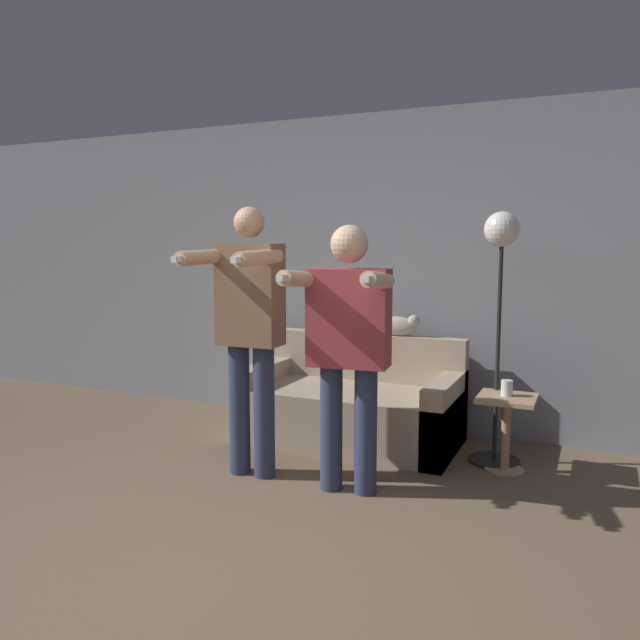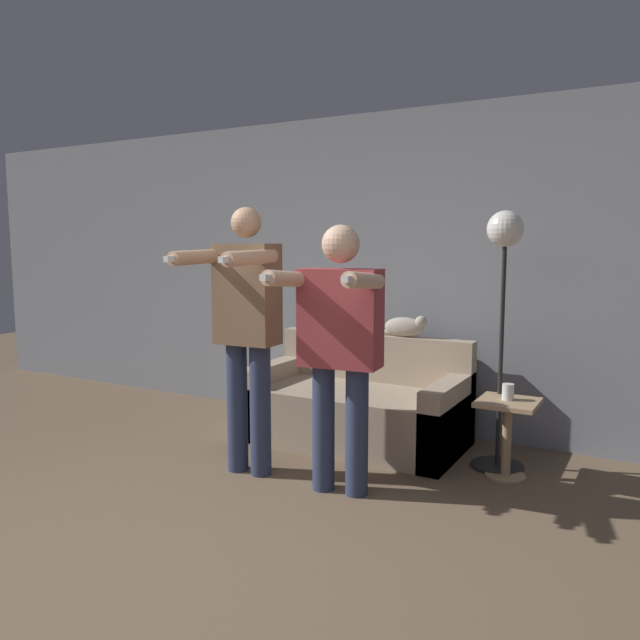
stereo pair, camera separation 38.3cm
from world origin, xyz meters
The scene contains 9 objects.
ground_plane centered at (0.00, 0.00, 0.00)m, with size 16.00×16.00×0.00m, color brown.
wall_back centered at (0.00, 2.90, 1.30)m, with size 10.00×0.05×2.60m.
couch centered at (-0.09, 2.36, 0.27)m, with size 1.64×0.86×0.80m.
person_left centered at (-0.43, 1.39, 1.02)m, with size 0.50×0.69×1.77m.
person_right centered at (0.26, 1.39, 0.97)m, with size 0.61×0.72×1.65m.
cat centered at (0.17, 2.68, 0.89)m, with size 0.45×0.11×0.18m.
floor_lamp centered at (1.01, 2.32, 1.34)m, with size 0.36×0.36×1.75m.
side_table centered at (1.10, 2.16, 0.36)m, with size 0.38×0.38×0.52m.
cup centered at (1.09, 2.18, 0.57)m, with size 0.08×0.08×0.11m.
Camera 1 is at (1.63, -2.07, 1.53)m, focal length 35.00 mm.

